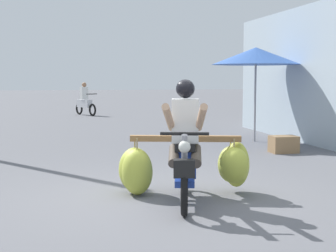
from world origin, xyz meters
The scene contains 5 objects.
ground_plane centered at (0.00, 0.00, 0.00)m, with size 120.00×120.00×0.00m, color slate.
motorbike_main_loaded centered at (0.26, 0.08, 0.49)m, with size 1.86×1.83×1.58m.
motorbike_distant_ahead_left centered at (-0.21, 15.40, 0.57)m, with size 0.87×1.48×1.40m.
market_umbrella_near_shop centered at (3.47, 5.48, 2.13)m, with size 2.19×2.19×2.35m.
produce_crate centered at (3.34, 3.54, 0.18)m, with size 0.56×0.40×0.36m, color olive.
Camera 1 is at (-1.39, -6.38, 1.60)m, focal length 53.96 mm.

